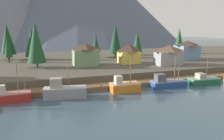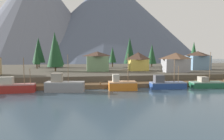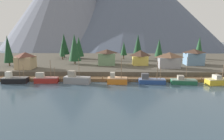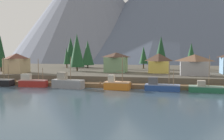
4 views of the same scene
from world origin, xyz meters
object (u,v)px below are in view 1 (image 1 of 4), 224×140
Objects in this scene: fishing_boat_grey at (64,91)px; conifer_centre at (32,42)px; fishing_boat_orange at (124,86)px; conifer_far_right at (96,43)px; fishing_boat_green at (203,80)px; conifer_back_right at (7,39)px; conifer_near_right at (137,41)px; conifer_back_left at (8,47)px; fishing_boat_red at (8,96)px; conifer_far_left at (179,39)px; house_green at (85,55)px; house_yellow at (129,53)px; conifer_mid_left at (115,39)px; house_blue at (187,50)px; fishing_boat_blue at (167,83)px; house_grey at (169,55)px; conifer_near_left at (36,42)px.

conifer_centre is (-6.10, 38.91, 7.11)m from fishing_boat_grey.
fishing_boat_grey is 12.76m from fishing_boat_orange.
conifer_far_right is at bearing -3.79° from conifer_centre.
fishing_boat_green is 63.04m from conifer_back_right.
conifer_back_right is at bearing 177.14° from conifer_near_right.
conifer_far_right is at bearing 5.26° from conifer_back_left.
conifer_far_left is at bearing 28.05° from fishing_boat_red.
conifer_far_right reaches higher than house_green.
conifer_back_left reaches higher than house_yellow.
conifer_mid_left is 7.52m from conifer_far_right.
house_green is 0.98× the size of house_blue.
conifer_back_left is (-46.89, 34.58, 6.38)m from fishing_boat_green.
conifer_near_right is 47.11m from conifer_back_left.
fishing_boat_orange is at bearing -78.93° from house_green.
conifer_far_right is (-17.32, 37.31, 6.76)m from fishing_boat_green.
conifer_centre reaches higher than fishing_boat_grey.
conifer_mid_left is at bearing 112.69° from fishing_boat_green.
house_yellow is (-1.11, 20.05, 4.57)m from fishing_boat_blue.
fishing_boat_orange is 38.38m from house_blue.
fishing_boat_blue is 1.29× the size of house_yellow.
conifer_back_left is (-45.80, 20.76, 1.72)m from house_grey.
conifer_centre is at bearing 130.03° from fishing_boat_blue.
conifer_near_left is 1.04× the size of conifer_mid_left.
house_grey is 53.68m from conifer_back_right.
conifer_back_left is 0.66× the size of conifer_back_right.
conifer_far_left is at bearing -0.90° from conifer_centre.
fishing_boat_blue is 16.89m from house_grey.
fishing_boat_red is at bearing -149.32° from conifer_far_left.
fishing_boat_orange is at bearing 10.08° from fishing_boat_grey.
conifer_centre reaches higher than conifer_far_right.
fishing_boat_grey is 23.63m from conifer_near_left.
conifer_back_right is 1.45× the size of conifer_far_right.
fishing_boat_grey is 23.04m from house_green.
fishing_boat_grey is 0.99× the size of fishing_boat_green.
conifer_near_left reaches higher than conifer_back_right.
fishing_boat_orange is 1.27× the size of house_yellow.
conifer_far_right reaches higher than conifer_back_left.
house_green reaches higher than house_yellow.
conifer_back_left reaches higher than fishing_boat_red.
house_grey is at bearing 99.51° from fishing_boat_green.
conifer_near_right is 17.42m from conifer_far_right.
conifer_mid_left is (27.45, 12.38, -0.16)m from conifer_near_left.
conifer_back_right reaches higher than fishing_boat_grey.
conifer_near_right is at bearing 38.21° from fishing_boat_red.
conifer_far_right is at bearing 86.97° from fishing_boat_orange.
conifer_mid_left is at bearing 93.77° from fishing_boat_blue.
conifer_centre reaches higher than house_green.
conifer_near_left is 59.97m from conifer_far_left.
conifer_near_right reaches higher than fishing_boat_green.
fishing_boat_green is 0.68× the size of conifer_near_left.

